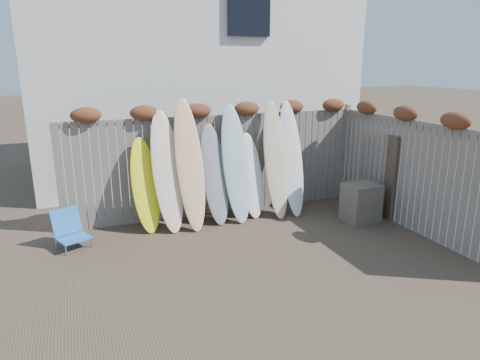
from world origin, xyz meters
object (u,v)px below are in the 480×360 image
object	(u,v)px
beach_chair	(70,230)
surfboard_0	(145,185)
wooden_crate	(361,203)
lattice_panel	(381,173)

from	to	relation	value
beach_chair	surfboard_0	distance (m)	1.47
beach_chair	wooden_crate	bearing A→B (deg)	-8.38
beach_chair	lattice_panel	size ratio (longest dim) A/B	0.40
wooden_crate	surfboard_0	distance (m)	4.10
wooden_crate	beach_chair	bearing A→B (deg)	171.62
beach_chair	lattice_panel	bearing A→B (deg)	-4.95
beach_chair	lattice_panel	distance (m)	5.94
lattice_panel	surfboard_0	distance (m)	4.63
beach_chair	wooden_crate	distance (m)	5.31
wooden_crate	surfboard_0	world-z (taller)	surfboard_0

